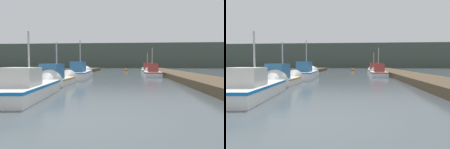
{
  "view_description": "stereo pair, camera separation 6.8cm",
  "coord_description": "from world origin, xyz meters",
  "views": [
    {
      "loc": [
        0.94,
        -4.33,
        1.48
      ],
      "look_at": [
        -0.32,
        11.24,
        0.56
      ],
      "focal_mm": 32.0,
      "sensor_mm": 36.0,
      "label": 1
    },
    {
      "loc": [
        1.0,
        -4.33,
        1.48
      ],
      "look_at": [
        -0.32,
        11.24,
        0.56
      ],
      "focal_mm": 32.0,
      "sensor_mm": 36.0,
      "label": 2
    }
  ],
  "objects": [
    {
      "name": "ground_plane",
      "position": [
        0.0,
        0.0,
        0.0
      ],
      "size": [
        200.0,
        200.0,
        0.0
      ],
      "color": "#424C51"
    },
    {
      "name": "dock_left",
      "position": [
        -6.07,
        16.0,
        0.24
      ],
      "size": [
        2.89,
        40.0,
        0.48
      ],
      "color": "#4C3D2B",
      "rests_on": "ground_plane"
    },
    {
      "name": "dock_right",
      "position": [
        6.07,
        16.0,
        0.24
      ],
      "size": [
        2.89,
        40.0,
        0.48
      ],
      "color": "#4C3D2B",
      "rests_on": "ground_plane"
    },
    {
      "name": "distant_shore_ridge",
      "position": [
        0.0,
        60.66,
        3.56
      ],
      "size": [
        120.0,
        16.0,
        7.12
      ],
      "color": "#424C42",
      "rests_on": "ground_plane"
    },
    {
      "name": "fishing_boat_0",
      "position": [
        -3.4,
        4.37,
        0.4
      ],
      "size": [
        2.17,
        5.69,
        3.36
      ],
      "rotation": [
        0.0,
        0.0,
        0.09
      ],
      "color": "silver",
      "rests_on": "ground_plane"
    },
    {
      "name": "fishing_boat_1",
      "position": [
        -3.73,
        8.62,
        0.41
      ],
      "size": [
        1.57,
        4.7,
        3.27
      ],
      "rotation": [
        0.0,
        0.0,
        -0.02
      ],
      "color": "silver",
      "rests_on": "ground_plane"
    },
    {
      "name": "fishing_boat_2",
      "position": [
        -3.53,
        14.24,
        0.51
      ],
      "size": [
        1.99,
        6.04,
        4.04
      ],
      "rotation": [
        0.0,
        0.0,
        0.06
      ],
      "color": "silver",
      "rests_on": "ground_plane"
    },
    {
      "name": "fishing_boat_3",
      "position": [
        3.52,
        17.58,
        0.42
      ],
      "size": [
        1.78,
        4.44,
        3.59
      ],
      "rotation": [
        0.0,
        0.0,
        -0.03
      ],
      "color": "silver",
      "rests_on": "ground_plane"
    },
    {
      "name": "fishing_boat_4",
      "position": [
        3.55,
        23.31,
        0.46
      ],
      "size": [
        1.51,
        4.72,
        3.27
      ],
      "rotation": [
        0.0,
        0.0,
        0.01
      ],
      "color": "silver",
      "rests_on": "ground_plane"
    },
    {
      "name": "mooring_piling_0",
      "position": [
        4.83,
        29.13,
        0.54
      ],
      "size": [
        0.24,
        0.24,
        1.07
      ],
      "color": "#473523",
      "rests_on": "ground_plane"
    },
    {
      "name": "mooring_piling_1",
      "position": [
        -4.7,
        15.66,
        0.49
      ],
      "size": [
        0.25,
        0.25,
        0.97
      ],
      "color": "#473523",
      "rests_on": "ground_plane"
    },
    {
      "name": "mooring_piling_2",
      "position": [
        4.51,
        28.61,
        0.68
      ],
      "size": [
        0.29,
        0.29,
        1.34
      ],
      "color": "#473523",
      "rests_on": "ground_plane"
    },
    {
      "name": "channel_buoy",
      "position": [
        0.61,
        31.63,
        0.17
      ],
      "size": [
        0.59,
        0.59,
        1.09
      ],
      "color": "#BF6513",
      "rests_on": "ground_plane"
    }
  ]
}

